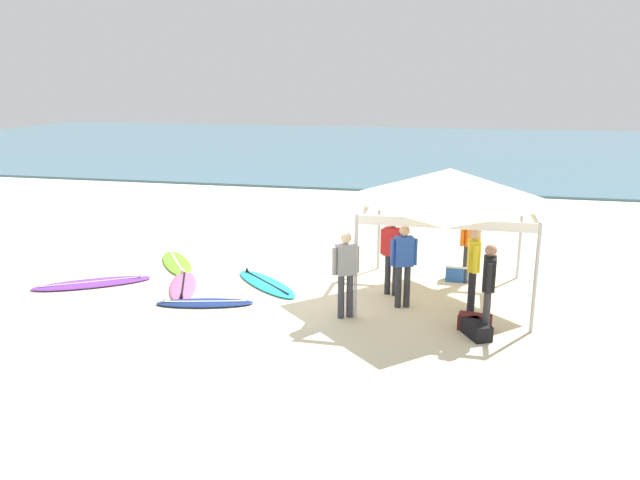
{
  "coord_description": "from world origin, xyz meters",
  "views": [
    {
      "loc": [
        2.79,
        -11.76,
        4.46
      ],
      "look_at": [
        -0.23,
        1.2,
        1.0
      ],
      "focal_mm": 34.26,
      "sensor_mm": 36.0,
      "label": 1
    }
  ],
  "objects_px": {
    "gear_bag_near_tent": "(475,322)",
    "surfboard_lime": "(177,263)",
    "canopy_tent": "(449,186)",
    "surfboard_cyan": "(266,283)",
    "person_yellow": "(473,265)",
    "person_grey": "(346,269)",
    "person_blue": "(404,261)",
    "cooler_box": "(456,272)",
    "surfboard_pink": "(183,286)",
    "surfboard_navy": "(204,303)",
    "person_red": "(392,251)",
    "person_orange": "(470,240)",
    "surfboard_purple": "(93,283)",
    "person_black": "(489,284)",
    "gear_bag_by_pole": "(477,330)"
  },
  "relations": [
    {
      "from": "surfboard_navy",
      "to": "surfboard_lime",
      "type": "xyz_separation_m",
      "value": [
        -1.83,
        2.5,
        -0.0
      ]
    },
    {
      "from": "person_yellow",
      "to": "person_grey",
      "type": "distance_m",
      "value": 2.52
    },
    {
      "from": "person_grey",
      "to": "gear_bag_near_tent",
      "type": "height_order",
      "value": "person_grey"
    },
    {
      "from": "person_grey",
      "to": "person_red",
      "type": "distance_m",
      "value": 1.67
    },
    {
      "from": "canopy_tent",
      "to": "person_yellow",
      "type": "xyz_separation_m",
      "value": [
        0.56,
        -0.86,
        -1.4
      ]
    },
    {
      "from": "surfboard_pink",
      "to": "person_red",
      "type": "relative_size",
      "value": 1.29
    },
    {
      "from": "surfboard_lime",
      "to": "person_red",
      "type": "relative_size",
      "value": 1.3
    },
    {
      "from": "surfboard_lime",
      "to": "surfboard_purple",
      "type": "bearing_deg",
      "value": -121.57
    },
    {
      "from": "surfboard_lime",
      "to": "person_yellow",
      "type": "distance_m",
      "value": 7.44
    },
    {
      "from": "surfboard_cyan",
      "to": "cooler_box",
      "type": "height_order",
      "value": "cooler_box"
    },
    {
      "from": "canopy_tent",
      "to": "cooler_box",
      "type": "bearing_deg",
      "value": 77.71
    },
    {
      "from": "person_orange",
      "to": "surfboard_cyan",
      "type": "bearing_deg",
      "value": -164.2
    },
    {
      "from": "canopy_tent",
      "to": "gear_bag_by_pole",
      "type": "relative_size",
      "value": 5.66
    },
    {
      "from": "person_orange",
      "to": "person_blue",
      "type": "height_order",
      "value": "same"
    },
    {
      "from": "person_black",
      "to": "canopy_tent",
      "type": "bearing_deg",
      "value": 112.14
    },
    {
      "from": "person_black",
      "to": "cooler_box",
      "type": "xyz_separation_m",
      "value": [
        -0.56,
        3.13,
        -0.79
      ]
    },
    {
      "from": "person_orange",
      "to": "gear_bag_by_pole",
      "type": "relative_size",
      "value": 2.85
    },
    {
      "from": "surfboard_navy",
      "to": "surfboard_purple",
      "type": "bearing_deg",
      "value": 168.29
    },
    {
      "from": "canopy_tent",
      "to": "person_orange",
      "type": "xyz_separation_m",
      "value": [
        0.52,
        1.08,
        -1.4
      ]
    },
    {
      "from": "canopy_tent",
      "to": "cooler_box",
      "type": "xyz_separation_m",
      "value": [
        0.25,
        1.14,
        -2.19
      ]
    },
    {
      "from": "canopy_tent",
      "to": "person_yellow",
      "type": "relative_size",
      "value": 1.99
    },
    {
      "from": "gear_bag_near_tent",
      "to": "cooler_box",
      "type": "distance_m",
      "value": 2.91
    },
    {
      "from": "surfboard_pink",
      "to": "cooler_box",
      "type": "distance_m",
      "value": 6.24
    },
    {
      "from": "gear_bag_near_tent",
      "to": "canopy_tent",
      "type": "bearing_deg",
      "value": 109.85
    },
    {
      "from": "gear_bag_near_tent",
      "to": "surfboard_lime",
      "type": "bearing_deg",
      "value": 160.39
    },
    {
      "from": "surfboard_lime",
      "to": "person_red",
      "type": "height_order",
      "value": "person_red"
    },
    {
      "from": "canopy_tent",
      "to": "surfboard_navy",
      "type": "relative_size",
      "value": 1.64
    },
    {
      "from": "surfboard_cyan",
      "to": "person_black",
      "type": "height_order",
      "value": "person_black"
    },
    {
      "from": "person_grey",
      "to": "person_blue",
      "type": "height_order",
      "value": "same"
    },
    {
      "from": "person_yellow",
      "to": "surfboard_navy",
      "type": "bearing_deg",
      "value": -171.52
    },
    {
      "from": "surfboard_navy",
      "to": "person_black",
      "type": "xyz_separation_m",
      "value": [
        5.6,
        -0.33,
        0.95
      ]
    },
    {
      "from": "canopy_tent",
      "to": "person_orange",
      "type": "bearing_deg",
      "value": 64.45
    },
    {
      "from": "surfboard_lime",
      "to": "person_blue",
      "type": "bearing_deg",
      "value": -16.42
    },
    {
      "from": "surfboard_pink",
      "to": "gear_bag_near_tent",
      "type": "bearing_deg",
      "value": -8.83
    },
    {
      "from": "surfboard_pink",
      "to": "person_orange",
      "type": "bearing_deg",
      "value": 16.55
    },
    {
      "from": "person_black",
      "to": "surfboard_lime",
      "type": "bearing_deg",
      "value": 159.13
    },
    {
      "from": "surfboard_pink",
      "to": "person_blue",
      "type": "relative_size",
      "value": 1.29
    },
    {
      "from": "person_blue",
      "to": "person_red",
      "type": "height_order",
      "value": "same"
    },
    {
      "from": "surfboard_cyan",
      "to": "gear_bag_by_pole",
      "type": "xyz_separation_m",
      "value": [
        4.59,
        -1.91,
        0.1
      ]
    },
    {
      "from": "person_blue",
      "to": "cooler_box",
      "type": "height_order",
      "value": "person_blue"
    },
    {
      "from": "surfboard_cyan",
      "to": "gear_bag_near_tent",
      "type": "relative_size",
      "value": 3.55
    },
    {
      "from": "surfboard_cyan",
      "to": "gear_bag_by_pole",
      "type": "height_order",
      "value": "gear_bag_by_pole"
    },
    {
      "from": "canopy_tent",
      "to": "surfboard_cyan",
      "type": "height_order",
      "value": "canopy_tent"
    },
    {
      "from": "person_black",
      "to": "person_orange",
      "type": "relative_size",
      "value": 1.0
    },
    {
      "from": "person_blue",
      "to": "gear_bag_near_tent",
      "type": "xyz_separation_m",
      "value": [
        1.43,
        -0.87,
        -0.85
      ]
    },
    {
      "from": "surfboard_cyan",
      "to": "surfboard_navy",
      "type": "distance_m",
      "value": 1.71
    },
    {
      "from": "surfboard_purple",
      "to": "cooler_box",
      "type": "distance_m",
      "value": 8.32
    },
    {
      "from": "surfboard_pink",
      "to": "surfboard_cyan",
      "type": "height_order",
      "value": "same"
    },
    {
      "from": "person_grey",
      "to": "person_blue",
      "type": "distance_m",
      "value": 1.31
    },
    {
      "from": "surfboard_purple",
      "to": "surfboard_cyan",
      "type": "bearing_deg",
      "value": 12.68
    }
  ]
}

